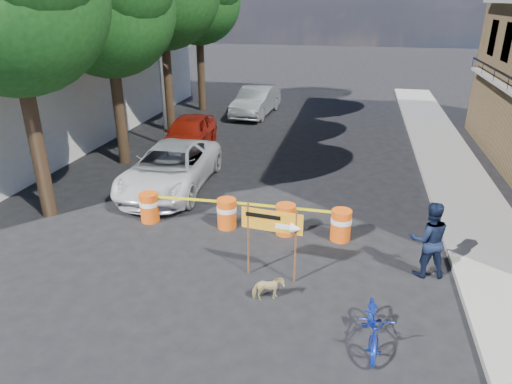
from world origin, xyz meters
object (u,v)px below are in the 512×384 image
at_px(pedestrian, 429,239).
at_px(dog, 268,289).
at_px(barrel_mid_right, 286,219).
at_px(detour_sign, 280,228).
at_px(barrel_far_left, 149,207).
at_px(barrel_mid_left, 227,213).
at_px(sedan_silver, 256,101).
at_px(suv_white, 170,168).
at_px(sedan_red, 189,133).
at_px(barrel_far_right, 341,224).
at_px(bicycle, 376,306).

distance_m(pedestrian, dog, 4.05).
bearing_deg(barrel_mid_right, detour_sign, -84.87).
height_order(barrel_far_left, barrel_mid_left, same).
bearing_deg(sedan_silver, barrel_far_left, -85.91).
bearing_deg(barrel_far_left, suv_white, 97.94).
relative_size(barrel_mid_left, pedestrian, 0.47).
height_order(barrel_far_left, detour_sign, detour_sign).
bearing_deg(barrel_mid_left, detour_sign, -50.17).
xyz_separation_m(barrel_mid_right, pedestrian, (3.65, -1.35, 0.49)).
bearing_deg(sedan_red, barrel_mid_right, -56.26).
xyz_separation_m(barrel_mid_left, detour_sign, (1.96, -2.34, 0.92)).
xyz_separation_m(barrel_mid_left, barrel_mid_right, (1.75, -0.01, 0.00)).
bearing_deg(pedestrian, detour_sign, 5.96).
bearing_deg(suv_white, barrel_mid_left, -44.80).
bearing_deg(barrel_mid_left, barrel_mid_right, -0.43).
height_order(barrel_far_right, sedan_red, sedan_red).
bearing_deg(sedan_silver, pedestrian, -58.94).
bearing_deg(detour_sign, dog, -89.83).
bearing_deg(barrel_mid_left, sedan_silver, 98.98).
distance_m(detour_sign, dog, 1.41).
bearing_deg(barrel_far_right, bicycle, -78.75).
relative_size(pedestrian, sedan_red, 0.43).
xyz_separation_m(barrel_mid_right, sedan_silver, (-3.97, 14.08, 0.34)).
bearing_deg(bicycle, suv_white, 134.88).
relative_size(barrel_mid_left, barrel_mid_right, 1.00).
distance_m(barrel_mid_right, suv_white, 5.16).
bearing_deg(pedestrian, bicycle, 55.43).
bearing_deg(bicycle, sedan_silver, 108.10).
bearing_deg(barrel_far_left, bicycle, -31.88).
distance_m(barrel_mid_right, barrel_far_right, 1.56).
height_order(barrel_mid_right, sedan_red, sedan_red).
bearing_deg(suv_white, dog, -53.72).
xyz_separation_m(detour_sign, sedan_silver, (-4.18, 16.41, -0.58)).
relative_size(barrel_far_right, detour_sign, 0.48).
xyz_separation_m(bicycle, suv_white, (-6.88, 6.64, -0.12)).
distance_m(barrel_far_right, sedan_silver, 15.15).
xyz_separation_m(suv_white, sedan_silver, (0.53, 11.57, 0.05)).
distance_m(sedan_red, sedan_silver, 7.34).
relative_size(barrel_mid_right, detour_sign, 0.48).
bearing_deg(sedan_red, pedestrian, -46.73).
relative_size(barrel_mid_right, dog, 1.28).
bearing_deg(dog, bicycle, -133.85).
xyz_separation_m(barrel_far_right, bicycle, (0.82, -4.11, 0.41)).
bearing_deg(barrel_far_right, pedestrian, -32.33).
bearing_deg(sedan_red, barrel_mid_left, -66.31).
bearing_deg(pedestrian, dog, 17.88).
distance_m(barrel_mid_left, dog, 3.73).
xyz_separation_m(detour_sign, dog, (-0.09, -0.88, -1.09)).
xyz_separation_m(bicycle, sedan_silver, (-6.34, 18.22, -0.08)).
bearing_deg(detour_sign, barrel_far_left, 158.60).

